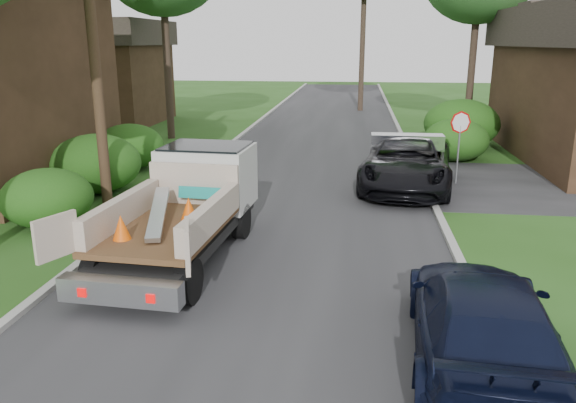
# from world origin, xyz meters

# --- Properties ---
(ground) EXTENTS (120.00, 120.00, 0.00)m
(ground) POSITION_xyz_m (0.00, 0.00, 0.00)
(ground) COLOR #234B15
(ground) RESTS_ON ground
(road) EXTENTS (8.00, 90.00, 0.02)m
(road) POSITION_xyz_m (0.00, 10.00, 0.00)
(road) COLOR #28282B
(road) RESTS_ON ground
(curb_left) EXTENTS (0.20, 90.00, 0.12)m
(curb_left) POSITION_xyz_m (-4.10, 10.00, 0.06)
(curb_left) COLOR #9E9E99
(curb_left) RESTS_ON ground
(curb_right) EXTENTS (0.20, 90.00, 0.12)m
(curb_right) POSITION_xyz_m (4.10, 10.00, 0.06)
(curb_right) COLOR #9E9E99
(curb_right) RESTS_ON ground
(stop_sign) EXTENTS (0.71, 0.32, 2.48)m
(stop_sign) POSITION_xyz_m (5.20, 9.00, 1.78)
(stop_sign) COLOR slate
(stop_sign) RESTS_ON ground
(utility_pole) EXTENTS (2.42, 1.25, 10.00)m
(utility_pole) POSITION_xyz_m (-5.48, 4.98, 5.17)
(utility_pole) COLOR #382619
(utility_pole) RESTS_ON ground
(house_left_far) EXTENTS (7.56, 7.56, 6.00)m
(house_left_far) POSITION_xyz_m (-13.50, 22.00, 3.05)
(house_left_far) COLOR #362416
(house_left_far) RESTS_ON ground
(hedge_left_a) EXTENTS (2.34, 2.34, 1.53)m
(hedge_left_a) POSITION_xyz_m (-6.20, 3.00, 0.77)
(hedge_left_a) COLOR #104610
(hedge_left_a) RESTS_ON ground
(hedge_left_b) EXTENTS (2.86, 2.86, 1.87)m
(hedge_left_b) POSITION_xyz_m (-6.50, 6.50, 0.94)
(hedge_left_b) COLOR #104610
(hedge_left_b) RESTS_ON ground
(hedge_left_c) EXTENTS (2.60, 2.60, 1.70)m
(hedge_left_c) POSITION_xyz_m (-6.80, 10.00, 0.85)
(hedge_left_c) COLOR #104610
(hedge_left_c) RESTS_ON ground
(hedge_right_a) EXTENTS (2.60, 2.60, 1.70)m
(hedge_right_a) POSITION_xyz_m (5.80, 13.00, 0.85)
(hedge_right_a) COLOR #104610
(hedge_right_a) RESTS_ON ground
(hedge_right_b) EXTENTS (3.38, 3.38, 2.21)m
(hedge_right_b) POSITION_xyz_m (6.50, 16.00, 1.10)
(hedge_right_b) COLOR #104610
(hedge_right_b) RESTS_ON ground
(flatbed_truck) EXTENTS (2.85, 6.08, 2.25)m
(flatbed_truck) POSITION_xyz_m (-1.96, 1.93, 1.22)
(flatbed_truck) COLOR black
(flatbed_truck) RESTS_ON ground
(black_pickup) EXTENTS (3.53, 6.35, 1.68)m
(black_pickup) POSITION_xyz_m (3.46, 8.28, 0.84)
(black_pickup) COLOR black
(black_pickup) RESTS_ON ground
(navy_suv) EXTENTS (2.40, 5.14, 1.45)m
(navy_suv) POSITION_xyz_m (3.68, -2.50, 0.73)
(navy_suv) COLOR black
(navy_suv) RESTS_ON ground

